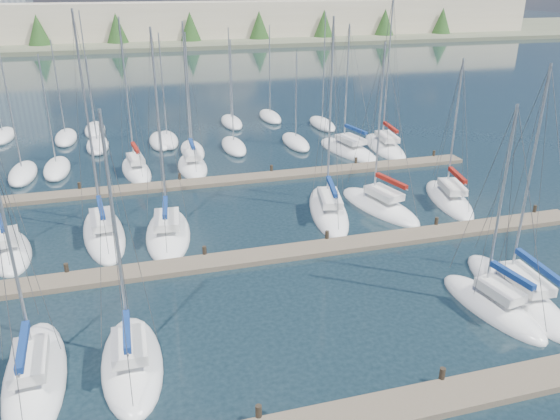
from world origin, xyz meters
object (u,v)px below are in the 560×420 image
object	(u,v)px
sailboat_n	(136,170)
sailboat_c	(132,363)
sailboat_l	(379,206)
sailboat_r	(385,147)
sailboat_j	(168,233)
sailboat_q	(348,150)
sailboat_f	(517,294)
sailboat_k	(328,210)
sailboat_h	(10,252)
sailboat_o	(192,166)
sailboat_e	(492,306)
sailboat_b	(35,376)
sailboat_i	(104,233)
sailboat_m	(449,199)

from	to	relation	value
sailboat_n	sailboat_c	world-z (taller)	sailboat_n
sailboat_l	sailboat_r	xyz separation A→B (m)	(7.22, 14.04, 0.01)
sailboat_j	sailboat_q	size ratio (longest dim) A/B	1.10
sailboat_f	sailboat_k	distance (m)	14.78
sailboat_r	sailboat_h	world-z (taller)	sailboat_r
sailboat_o	sailboat_l	xyz separation A→B (m)	(12.32, -13.21, -0.02)
sailboat_o	sailboat_k	size ratio (longest dim) A/B	0.93
sailboat_e	sailboat_n	world-z (taller)	sailboat_n
sailboat_j	sailboat_l	distance (m)	15.73
sailboat_f	sailboat_n	xyz separation A→B (m)	(-19.11, 26.80, 0.02)
sailboat_b	sailboat_q	distance (m)	37.68
sailboat_h	sailboat_k	xyz separation A→B (m)	(21.50, 0.76, 0.01)
sailboat_l	sailboat_i	xyz separation A→B (m)	(-19.88, 0.74, 0.01)
sailboat_o	sailboat_i	xyz separation A→B (m)	(-7.56, -12.47, -0.00)
sailboat_h	sailboat_j	bearing A→B (deg)	-10.40
sailboat_h	sailboat_q	world-z (taller)	sailboat_q
sailboat_n	sailboat_c	size ratio (longest dim) A/B	1.13
sailboat_j	sailboat_h	world-z (taller)	sailboat_j
sailboat_j	sailboat_e	bearing A→B (deg)	-35.91
sailboat_c	sailboat_h	size ratio (longest dim) A/B	1.08
sailboat_m	sailboat_r	world-z (taller)	sailboat_r
sailboat_f	sailboat_n	bearing A→B (deg)	129.11
sailboat_j	sailboat_h	bearing A→B (deg)	-174.41
sailboat_l	sailboat_n	world-z (taller)	sailboat_n
sailboat_f	sailboat_c	bearing A→B (deg)	-175.69
sailboat_c	sailboat_h	bearing A→B (deg)	118.20
sailboat_b	sailboat_q	world-z (taller)	sailboat_q
sailboat_o	sailboat_i	world-z (taller)	sailboat_i
sailboat_e	sailboat_l	bearing A→B (deg)	80.51
sailboat_h	sailboat_i	size ratio (longest dim) A/B	0.75
sailboat_m	sailboat_j	distance (m)	21.47
sailboat_e	sailboat_o	size ratio (longest dim) A/B	0.85
sailboat_b	sailboat_f	bearing A→B (deg)	-2.83
sailboat_l	sailboat_r	bearing A→B (deg)	48.86
sailboat_k	sailboat_b	bearing A→B (deg)	-131.29
sailboat_q	sailboat_k	distance (m)	15.65
sailboat_b	sailboat_r	bearing A→B (deg)	39.78
sailboat_o	sailboat_k	xyz separation A→B (m)	(8.32, -12.98, -0.01)
sailboat_c	sailboat_q	distance (m)	35.21
sailboat_m	sailboat_l	bearing A→B (deg)	-170.32
sailboat_j	sailboat_n	xyz separation A→B (m)	(-1.56, 13.94, 0.02)
sailboat_m	sailboat_r	xyz separation A→B (m)	(1.48, 14.30, 0.01)
sailboat_l	sailboat_i	distance (m)	19.89
sailboat_k	sailboat_f	bearing A→B (deg)	-54.33
sailboat_h	sailboat_f	bearing A→B (deg)	-35.80
sailboat_q	sailboat_h	bearing A→B (deg)	-164.46
sailboat_j	sailboat_r	distance (m)	27.16
sailboat_e	sailboat_f	world-z (taller)	sailboat_f
sailboat_m	sailboat_c	size ratio (longest dim) A/B	0.94
sailboat_c	sailboat_q	size ratio (longest dim) A/B	0.95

